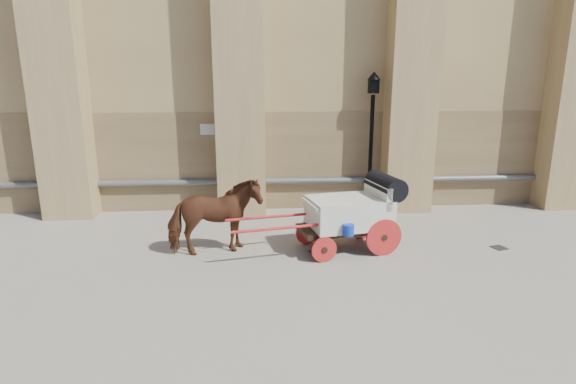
{
  "coord_description": "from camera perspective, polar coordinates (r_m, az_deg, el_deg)",
  "views": [
    {
      "loc": [
        -0.53,
        -9.57,
        3.91
      ],
      "look_at": [
        0.16,
        0.34,
        1.44
      ],
      "focal_mm": 28.0,
      "sensor_mm": 36.0,
      "label": 1
    }
  ],
  "objects": [
    {
      "name": "ground",
      "position": [
        10.35,
        -0.74,
        -8.21
      ],
      "size": [
        90.0,
        90.0,
        0.0
      ],
      "primitive_type": "plane",
      "color": "gray",
      "rests_on": "ground"
    },
    {
      "name": "horse",
      "position": [
        10.38,
        -9.31,
        -3.17
      ],
      "size": [
        2.25,
        1.42,
        1.76
      ],
      "primitive_type": "imported",
      "rotation": [
        0.0,
        0.0,
        1.81
      ],
      "color": "brown",
      "rests_on": "ground"
    },
    {
      "name": "carriage",
      "position": [
        10.65,
        8.4,
        -2.3
      ],
      "size": [
        4.16,
        1.86,
        1.76
      ],
      "rotation": [
        0.0,
        0.0,
        0.2
      ],
      "color": "black",
      "rests_on": "ground"
    },
    {
      "name": "street_lamp",
      "position": [
        13.65,
        10.52,
        6.66
      ],
      "size": [
        0.39,
        0.39,
        4.16
      ],
      "color": "black",
      "rests_on": "ground"
    },
    {
      "name": "drain_grate_near",
      "position": [
        10.6,
        3.73,
        -7.65
      ],
      "size": [
        0.41,
        0.41,
        0.01
      ],
      "primitive_type": "cube",
      "rotation": [
        0.0,
        0.0,
        0.37
      ],
      "color": "black",
      "rests_on": "ground"
    },
    {
      "name": "drain_grate_far",
      "position": [
        11.98,
        25.24,
        -6.42
      ],
      "size": [
        0.4,
        0.4,
        0.01
      ],
      "primitive_type": "cube",
      "rotation": [
        0.0,
        0.0,
        0.28
      ],
      "color": "black",
      "rests_on": "ground"
    }
  ]
}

